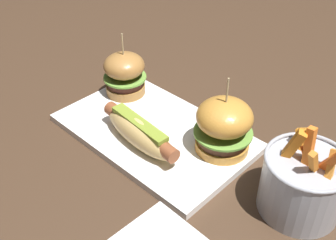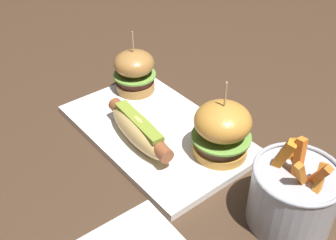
# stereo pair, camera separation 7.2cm
# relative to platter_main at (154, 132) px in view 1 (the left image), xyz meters

# --- Properties ---
(ground_plane) EXTENTS (3.00, 3.00, 0.00)m
(ground_plane) POSITION_rel_platter_main_xyz_m (0.00, 0.00, -0.01)
(ground_plane) COLOR #422D1E
(platter_main) EXTENTS (0.36, 0.22, 0.01)m
(platter_main) POSITION_rel_platter_main_xyz_m (0.00, 0.00, 0.00)
(platter_main) COLOR white
(platter_main) RESTS_ON ground
(hot_dog) EXTENTS (0.19, 0.06, 0.05)m
(hot_dog) POSITION_rel_platter_main_xyz_m (0.01, -0.05, 0.03)
(hot_dog) COLOR #DBB367
(hot_dog) RESTS_ON platter_main
(slider_left) EXTENTS (0.09, 0.09, 0.13)m
(slider_left) POSITION_rel_platter_main_xyz_m (-0.13, 0.05, 0.05)
(slider_left) COLOR #A77238
(slider_left) RESTS_ON platter_main
(slider_right) EXTENTS (0.10, 0.10, 0.14)m
(slider_right) POSITION_rel_platter_main_xyz_m (0.12, 0.04, 0.06)
(slider_right) COLOR #CA8835
(slider_right) RESTS_ON platter_main
(fries_bucket) EXTENTS (0.13, 0.13, 0.15)m
(fries_bucket) POSITION_rel_platter_main_xyz_m (0.28, 0.03, 0.04)
(fries_bucket) COLOR #A8AAB2
(fries_bucket) RESTS_ON ground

